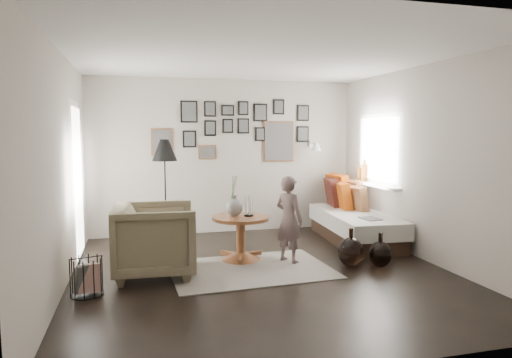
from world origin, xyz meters
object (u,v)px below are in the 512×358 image
object	(u,v)px
daybed	(353,221)
demijohn_large	(351,252)
pedestal_table	(241,240)
armchair	(155,240)
vase	(234,204)
magazine_basket	(87,277)
demijohn_small	(380,254)
floor_lamp	(165,154)
child	(289,219)

from	to	relation	value
daybed	demijohn_large	distance (m)	1.49
pedestal_table	demijohn_large	xyz separation A→B (m)	(1.29, -0.64, -0.09)
armchair	demijohn_large	distance (m)	2.45
demijohn_large	vase	bearing A→B (deg)	154.37
magazine_basket	demijohn_small	xyz separation A→B (m)	(3.50, 0.11, -0.03)
vase	magazine_basket	size ratio (longest dim) A/B	1.35
daybed	demijohn_small	size ratio (longest dim) A/B	4.72
floor_lamp	child	bearing A→B (deg)	-41.97
pedestal_table	magazine_basket	xyz separation A→B (m)	(-1.86, -0.87, -0.08)
pedestal_table	daybed	bearing A→B (deg)	18.93
vase	demijohn_large	bearing A→B (deg)	-25.63
vase	magazine_basket	xyz separation A→B (m)	(-1.78, -0.89, -0.56)
daybed	floor_lamp	xyz separation A→B (m)	(-2.89, 0.42, 1.07)
vase	child	size ratio (longest dim) A/B	0.47
armchair	magazine_basket	world-z (taller)	armchair
floor_lamp	demijohn_large	xyz separation A→B (m)	(2.21, -1.74, -1.19)
pedestal_table	floor_lamp	size ratio (longest dim) A/B	0.47
pedestal_table	daybed	distance (m)	2.09
magazine_basket	pedestal_table	bearing A→B (deg)	25.18
vase	floor_lamp	distance (m)	1.50
vase	demijohn_large	xyz separation A→B (m)	(1.37, -0.66, -0.57)
pedestal_table	demijohn_large	world-z (taller)	pedestal_table
demijohn_small	child	world-z (taller)	child
vase	floor_lamp	bearing A→B (deg)	127.58
pedestal_table	demijohn_small	size ratio (longest dim) A/B	1.69
armchair	floor_lamp	bearing A→B (deg)	-5.50
daybed	floor_lamp	distance (m)	3.11
floor_lamp	demijohn_large	size ratio (longest dim) A/B	3.26
pedestal_table	demijohn_small	distance (m)	1.81
vase	daybed	world-z (taller)	vase
armchair	demijohn_large	xyz separation A→B (m)	(2.42, -0.27, -0.24)
floor_lamp	magazine_basket	bearing A→B (deg)	-115.61
daybed	magazine_basket	world-z (taller)	daybed
armchair	demijohn_large	world-z (taller)	armchair
floor_lamp	daybed	bearing A→B (deg)	-8.31
pedestal_table	demijohn_small	world-z (taller)	pedestal_table
floor_lamp	magazine_basket	distance (m)	2.49
vase	demijohn_small	size ratio (longest dim) A/B	1.21
pedestal_table	floor_lamp	world-z (taller)	floor_lamp
vase	demijohn_small	xyz separation A→B (m)	(1.72, -0.78, -0.59)
floor_lamp	magazine_basket	size ratio (longest dim) A/B	4.00
armchair	floor_lamp	xyz separation A→B (m)	(0.21, 1.47, 0.95)
pedestal_table	child	size ratio (longest dim) A/B	0.66
magazine_basket	child	world-z (taller)	child
demijohn_large	demijohn_small	bearing A→B (deg)	-18.92
vase	armchair	xyz separation A→B (m)	(-1.05, -0.38, -0.33)
floor_lamp	armchair	bearing A→B (deg)	-98.34
armchair	demijohn_small	distance (m)	2.81
magazine_basket	demijohn_small	bearing A→B (deg)	1.87
vase	demijohn_small	distance (m)	1.98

